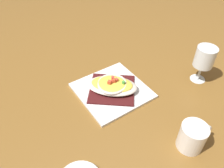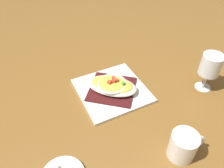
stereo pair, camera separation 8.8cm
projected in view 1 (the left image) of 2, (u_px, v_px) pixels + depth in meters
ground_plane at (112, 91)px, 0.90m from camera, size 2.60×2.60×0.00m
square_plate at (112, 90)px, 0.90m from camera, size 0.28×0.28×0.01m
folded_napkin at (112, 89)px, 0.89m from camera, size 0.25×0.25×0.01m
gratin_dish at (112, 85)px, 0.88m from camera, size 0.22×0.23×0.05m
coffee_mug at (192, 138)px, 0.69m from camera, size 0.08×0.12×0.09m
stemmed_glass at (204, 59)px, 0.89m from camera, size 0.08×0.08×0.16m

